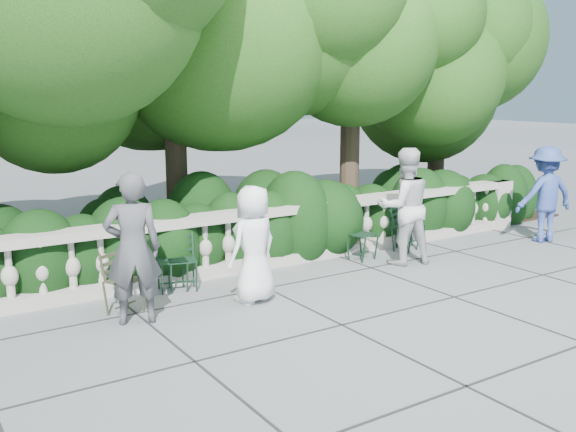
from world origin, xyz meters
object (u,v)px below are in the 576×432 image
chair_weathered (134,315)px  chair_f (412,252)px  person_businessman (254,244)px  person_casual_man (404,206)px  chair_c (175,293)px  chair_e (414,250)px  person_woman_grey (133,249)px  chair_b (184,293)px  person_older_blue (545,194)px  chair_d (368,261)px

chair_weathered → chair_f: bearing=-22.1°
person_businessman → person_casual_man: size_ratio=0.83×
chair_c → chair_f: bearing=10.7°
chair_e → person_woman_grey: (-5.56, -0.80, 0.96)m
person_casual_man → person_businessman: bearing=22.9°
chair_b → chair_e: same height
chair_weathered → person_businessman: size_ratio=0.52×
chair_e → person_businessman: size_ratio=0.52×
chair_e → person_older_blue: bearing=-14.0°
chair_weathered → person_businessman: (1.59, -0.36, 0.81)m
chair_f → person_woman_grey: 5.55m
chair_weathered → person_casual_man: size_ratio=0.43×
chair_weathered → person_woman_grey: bearing=-130.9°
chair_weathered → chair_d: bearing=-21.7°
chair_weathered → person_older_blue: (8.04, -0.30, 0.92)m
chair_e → person_casual_man: 1.38m
chair_c → chair_d: bearing=9.4°
chair_b → chair_f: (4.43, -0.06, 0.00)m
chair_d → person_casual_man: 1.13m
chair_e → person_businessman: (-3.90, -0.90, 0.81)m
person_businessman → person_older_blue: size_ratio=0.88×
person_casual_man → person_older_blue: person_casual_man is taller
chair_weathered → person_older_blue: 8.10m
chair_c → chair_e: 4.69m
chair_c → chair_weathered: 0.98m
chair_c → chair_f: size_ratio=1.00×
chair_b → person_older_blue: 7.22m
person_businessman → chair_e: bearing=177.6°
chair_d → person_older_blue: (3.76, -0.69, 0.92)m
person_casual_man → chair_weathered: bearing=16.3°
chair_f → chair_weathered: bearing=163.0°
chair_b → person_older_blue: size_ratio=0.46×
chair_d → person_casual_man: person_casual_man is taller
person_older_blue → chair_c: bearing=9.6°
chair_c → person_businessman: (0.79, -0.91, 0.81)m
person_casual_man → person_older_blue: 3.37m
person_businessman → person_older_blue: 6.45m
chair_f → person_businessman: size_ratio=0.52×
chair_d → chair_f: same height
chair_d → person_woman_grey: person_woman_grey is taller
person_woman_grey → chair_d: bearing=-154.9°
person_casual_man → person_woman_grey: bearing=19.5°
chair_b → person_businessman: 1.36m
chair_d → chair_c: bearing=163.3°
chair_c → chair_weathered: size_ratio=1.00×
chair_b → chair_d: bearing=14.9°
person_woman_grey → person_older_blue: (8.11, -0.04, -0.04)m
chair_d → person_casual_man: bearing=-58.3°
chair_e → person_woman_grey: 5.70m
chair_f → chair_b: bearing=157.5°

